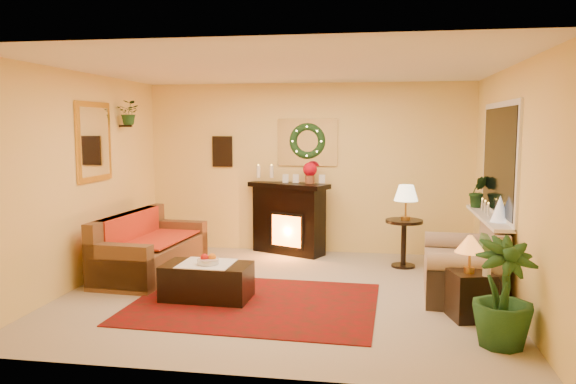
# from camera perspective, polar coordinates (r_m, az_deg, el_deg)

# --- Properties ---
(floor) EXTENTS (5.00, 5.00, 0.00)m
(floor) POSITION_cam_1_polar(r_m,az_deg,el_deg) (6.71, -0.48, -10.14)
(floor) COLOR beige
(floor) RESTS_ON ground
(ceiling) EXTENTS (5.00, 5.00, 0.00)m
(ceiling) POSITION_cam_1_polar(r_m,az_deg,el_deg) (6.46, -0.51, 12.52)
(ceiling) COLOR white
(ceiling) RESTS_ON ground
(wall_back) EXTENTS (5.00, 5.00, 0.00)m
(wall_back) POSITION_cam_1_polar(r_m,az_deg,el_deg) (8.68, 2.00, 2.43)
(wall_back) COLOR #EFD88C
(wall_back) RESTS_ON ground
(wall_front) EXTENTS (5.00, 5.00, 0.00)m
(wall_front) POSITION_cam_1_polar(r_m,az_deg,el_deg) (4.27, -5.56, -2.01)
(wall_front) COLOR #EFD88C
(wall_front) RESTS_ON ground
(wall_left) EXTENTS (4.50, 4.50, 0.00)m
(wall_left) POSITION_cam_1_polar(r_m,az_deg,el_deg) (7.30, -20.22, 1.22)
(wall_left) COLOR #EFD88C
(wall_left) RESTS_ON ground
(wall_right) EXTENTS (4.50, 4.50, 0.00)m
(wall_right) POSITION_cam_1_polar(r_m,az_deg,el_deg) (6.52, 21.70, 0.55)
(wall_right) COLOR #EFD88C
(wall_right) RESTS_ON ground
(area_rug) EXTENTS (2.72, 2.08, 0.01)m
(area_rug) POSITION_cam_1_polar(r_m,az_deg,el_deg) (6.31, -3.45, -11.22)
(area_rug) COLOR #770A05
(area_rug) RESTS_ON floor
(sofa) EXTENTS (0.96, 1.93, 0.80)m
(sofa) POSITION_cam_1_polar(r_m,az_deg,el_deg) (7.62, -13.67, -4.96)
(sofa) COLOR #412113
(sofa) RESTS_ON floor
(red_throw) EXTENTS (0.87, 1.42, 0.02)m
(red_throw) POSITION_cam_1_polar(r_m,az_deg,el_deg) (7.79, -13.54, -4.52)
(red_throw) COLOR red
(red_throw) RESTS_ON sofa
(fireplace) EXTENTS (1.16, 0.77, 1.02)m
(fireplace) POSITION_cam_1_polar(r_m,az_deg,el_deg) (8.60, 0.08, -2.65)
(fireplace) COLOR black
(fireplace) RESTS_ON floor
(poinsettia) EXTENTS (0.21, 0.21, 0.21)m
(poinsettia) POSITION_cam_1_polar(r_m,az_deg,el_deg) (8.45, 2.25, 2.31)
(poinsettia) COLOR red
(poinsettia) RESTS_ON fireplace
(mantel_candle_a) EXTENTS (0.06, 0.06, 0.18)m
(mantel_candle_a) POSITION_cam_1_polar(r_m,az_deg,el_deg) (8.55, -3.03, 2.09)
(mantel_candle_a) COLOR white
(mantel_candle_a) RESTS_ON fireplace
(mantel_candle_b) EXTENTS (0.06, 0.06, 0.19)m
(mantel_candle_b) POSITION_cam_1_polar(r_m,az_deg,el_deg) (8.51, -1.68, 2.08)
(mantel_candle_b) COLOR #FFEFC7
(mantel_candle_b) RESTS_ON fireplace
(mantel_mirror) EXTENTS (0.92, 0.02, 0.72)m
(mantel_mirror) POSITION_cam_1_polar(r_m,az_deg,el_deg) (8.64, 1.99, 5.07)
(mantel_mirror) COLOR white
(mantel_mirror) RESTS_ON wall_back
(wreath) EXTENTS (0.55, 0.11, 0.55)m
(wreath) POSITION_cam_1_polar(r_m,az_deg,el_deg) (8.60, 1.96, 5.19)
(wreath) COLOR #194719
(wreath) RESTS_ON wall_back
(wall_art) EXTENTS (0.32, 0.03, 0.48)m
(wall_art) POSITION_cam_1_polar(r_m,az_deg,el_deg) (8.91, -6.68, 4.11)
(wall_art) COLOR #381E11
(wall_art) RESTS_ON wall_back
(gold_mirror) EXTENTS (0.03, 0.84, 1.00)m
(gold_mirror) POSITION_cam_1_polar(r_m,az_deg,el_deg) (7.53, -19.11, 4.85)
(gold_mirror) COLOR gold
(gold_mirror) RESTS_ON wall_left
(hanging_plant) EXTENTS (0.33, 0.28, 0.36)m
(hanging_plant) POSITION_cam_1_polar(r_m,az_deg,el_deg) (8.14, -15.78, 6.62)
(hanging_plant) COLOR #194719
(hanging_plant) RESTS_ON wall_left
(loveseat) EXTENTS (0.92, 1.48, 0.83)m
(loveseat) POSITION_cam_1_polar(r_m,az_deg,el_deg) (6.84, 17.29, -6.49)
(loveseat) COLOR tan
(loveseat) RESTS_ON floor
(window_frame) EXTENTS (0.03, 1.86, 1.36)m
(window_frame) POSITION_cam_1_polar(r_m,az_deg,el_deg) (7.04, 20.71, 3.05)
(window_frame) COLOR white
(window_frame) RESTS_ON wall_right
(window_glass) EXTENTS (0.02, 1.70, 1.22)m
(window_glass) POSITION_cam_1_polar(r_m,az_deg,el_deg) (7.04, 20.59, 3.05)
(window_glass) COLOR black
(window_glass) RESTS_ON wall_right
(window_sill) EXTENTS (0.22, 1.86, 0.04)m
(window_sill) POSITION_cam_1_polar(r_m,az_deg,el_deg) (7.09, 19.65, -2.42)
(window_sill) COLOR white
(window_sill) RESTS_ON wall_right
(mini_tree) EXTENTS (0.20, 0.20, 0.29)m
(mini_tree) POSITION_cam_1_polar(r_m,az_deg,el_deg) (6.63, 20.73, -1.59)
(mini_tree) COLOR white
(mini_tree) RESTS_ON window_sill
(sill_plant) EXTENTS (0.30, 0.24, 0.54)m
(sill_plant) POSITION_cam_1_polar(r_m,az_deg,el_deg) (7.71, 18.74, -0.06)
(sill_plant) COLOR #1C4415
(sill_plant) RESTS_ON window_sill
(side_table_round) EXTENTS (0.55, 0.55, 0.66)m
(side_table_round) POSITION_cam_1_polar(r_m,az_deg,el_deg) (7.96, 11.66, -5.18)
(side_table_round) COLOR black
(side_table_round) RESTS_ON floor
(lamp_cream) EXTENTS (0.33, 0.33, 0.50)m
(lamp_cream) POSITION_cam_1_polar(r_m,az_deg,el_deg) (7.85, 11.88, -1.25)
(lamp_cream) COLOR #F8EDB8
(lamp_cream) RESTS_ON side_table_round
(end_table_square) EXTENTS (0.48, 0.48, 0.49)m
(end_table_square) POSITION_cam_1_polar(r_m,az_deg,el_deg) (6.05, 18.09, -9.73)
(end_table_square) COLOR #43290F
(end_table_square) RESTS_ON floor
(lamp_tiffany) EXTENTS (0.30, 0.30, 0.44)m
(lamp_tiffany) POSITION_cam_1_polar(r_m,az_deg,el_deg) (5.90, 18.00, -5.38)
(lamp_tiffany) COLOR orange
(lamp_tiffany) RESTS_ON end_table_square
(coffee_table) EXTENTS (0.99, 0.57, 0.41)m
(coffee_table) POSITION_cam_1_polar(r_m,az_deg,el_deg) (6.45, -8.23, -8.97)
(coffee_table) COLOR #511F10
(coffee_table) RESTS_ON floor
(fruit_bowl) EXTENTS (0.24, 0.24, 0.06)m
(fruit_bowl) POSITION_cam_1_polar(r_m,az_deg,el_deg) (6.35, -8.13, -6.98)
(fruit_bowl) COLOR silver
(fruit_bowl) RESTS_ON coffee_table
(floor_palm) EXTENTS (2.04, 2.04, 2.91)m
(floor_palm) POSITION_cam_1_polar(r_m,az_deg,el_deg) (5.37, 21.00, -9.92)
(floor_palm) COLOR #26641D
(floor_palm) RESTS_ON floor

